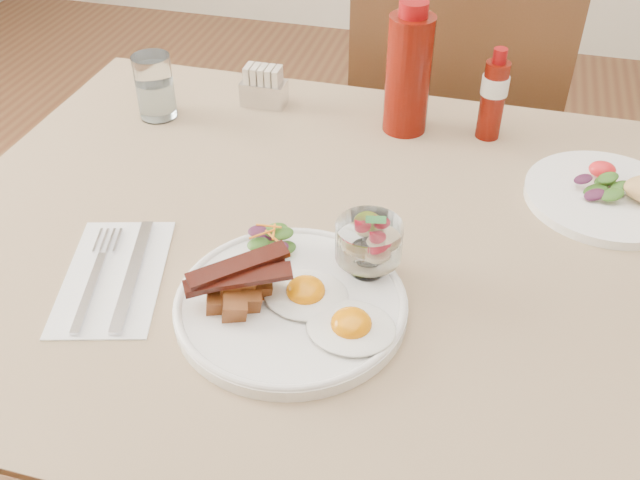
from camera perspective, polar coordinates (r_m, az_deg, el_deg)
table at (r=1.02m, az=6.75°, el=-4.38°), size 1.33×0.88×0.75m
chair_far at (r=1.64m, az=10.37°, el=7.52°), size 0.42×0.42×0.93m
main_plate at (r=0.86m, az=-2.34°, el=-5.22°), size 0.28×0.28×0.02m
fried_eggs at (r=0.83m, az=0.63°, el=-5.53°), size 0.18×0.14×0.03m
bacon_potato_pile at (r=0.84m, az=-6.61°, el=-3.71°), size 0.13×0.10×0.05m
side_salad at (r=0.92m, az=-3.94°, el=-0.20°), size 0.07×0.07×0.04m
fruit_cup at (r=0.87m, az=3.93°, el=-0.09°), size 0.08×0.08×0.08m
second_plate at (r=1.11m, az=22.89°, el=3.40°), size 0.25×0.23×0.06m
ketchup_bottle at (r=1.18m, az=7.08°, el=13.16°), size 0.09×0.09×0.22m
hot_sauce_bottle at (r=1.19m, az=13.70°, el=11.17°), size 0.06×0.06×0.15m
sugar_caddy at (r=1.28m, az=-4.52°, el=12.01°), size 0.08×0.04×0.07m
water_glass at (r=1.26m, az=-13.03°, el=11.58°), size 0.06×0.06×0.11m
napkin_cutlery at (r=0.94m, az=-16.07°, el=-2.76°), size 0.18×0.25×0.01m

